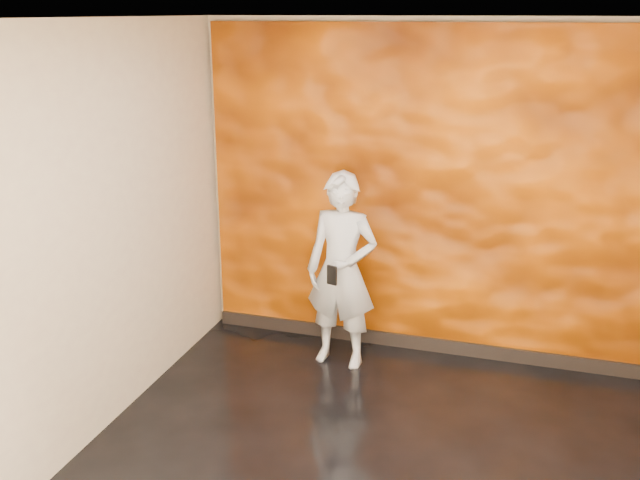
{
  "coord_description": "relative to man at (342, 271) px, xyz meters",
  "views": [
    {
      "loc": [
        0.78,
        -3.76,
        2.84
      ],
      "look_at": [
        -0.76,
        1.21,
        1.16
      ],
      "focal_mm": 40.0,
      "sensor_mm": 36.0,
      "label": 1
    }
  ],
  "objects": [
    {
      "name": "man",
      "position": [
        0.0,
        0.0,
        0.0
      ],
      "size": [
        0.62,
        0.43,
        1.63
      ],
      "primitive_type": "imported",
      "rotation": [
        0.0,
        0.0,
        -0.07
      ],
      "color": "#949AA3",
      "rests_on": "ground"
    },
    {
      "name": "phone",
      "position": [
        -0.01,
        -0.25,
        0.05
      ],
      "size": [
        0.09,
        0.04,
        0.16
      ],
      "primitive_type": "cube",
      "rotation": [
        0.0,
        0.0,
        -0.28
      ],
      "color": "black",
      "rests_on": "man"
    },
    {
      "name": "baseboard",
      "position": [
        0.67,
        0.42,
        -0.76
      ],
      "size": [
        3.9,
        0.04,
        0.12
      ],
      "primitive_type": "cube",
      "color": "black",
      "rests_on": "ground"
    },
    {
      "name": "feature_wall",
      "position": [
        0.67,
        0.46,
        0.56
      ],
      "size": [
        3.9,
        0.06,
        2.75
      ],
      "primitive_type": "cube",
      "color": "#F06800",
      "rests_on": "ground"
    },
    {
      "name": "room",
      "position": [
        0.67,
        -1.5,
        0.58
      ],
      "size": [
        4.02,
        4.02,
        2.81
      ],
      "color": "black",
      "rests_on": "ground"
    }
  ]
}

